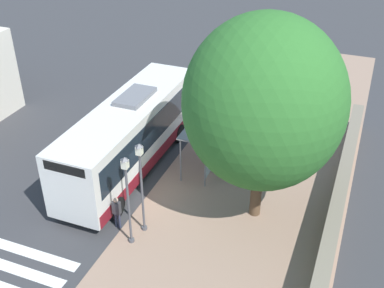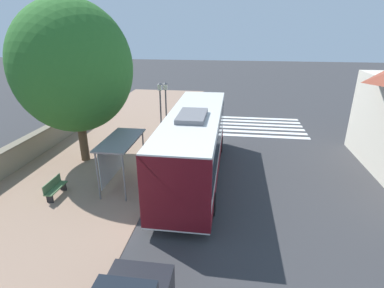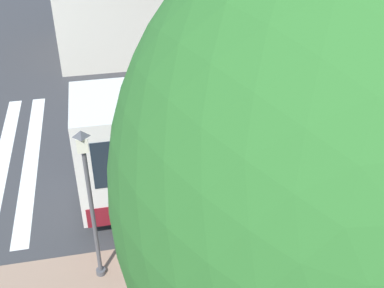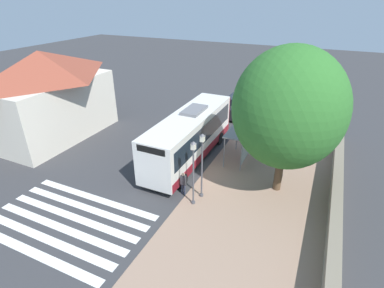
% 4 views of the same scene
% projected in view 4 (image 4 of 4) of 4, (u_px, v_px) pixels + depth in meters
% --- Properties ---
extents(ground_plane, '(120.00, 120.00, 0.00)m').
position_uv_depth(ground_plane, '(205.00, 171.00, 21.65)').
color(ground_plane, '#353538').
rests_on(ground_plane, ground).
extents(sidewalk_plaza, '(9.00, 44.00, 0.02)m').
position_uv_depth(sidewalk_plaza, '(267.00, 186.00, 19.96)').
color(sidewalk_plaza, '#937560').
rests_on(sidewalk_plaza, ground).
extents(crosswalk_stripes, '(9.00, 5.25, 0.01)m').
position_uv_depth(crosswalk_stripes, '(67.00, 222.00, 16.82)').
color(crosswalk_stripes, silver).
rests_on(crosswalk_stripes, ground).
extents(stone_wall, '(0.60, 20.00, 1.43)m').
position_uv_depth(stone_wall, '(336.00, 192.00, 18.12)').
color(stone_wall, gray).
rests_on(stone_wall, ground).
extents(background_building, '(6.90, 10.60, 7.41)m').
position_uv_depth(background_building, '(47.00, 94.00, 25.46)').
color(background_building, beige).
rests_on(background_building, ground).
extents(bus, '(2.75, 10.77, 3.80)m').
position_uv_depth(bus, '(190.00, 135.00, 22.47)').
color(bus, silver).
rests_on(bus, ground).
extents(bus_shelter, '(1.57, 3.41, 2.51)m').
position_uv_depth(bus_shelter, '(242.00, 136.00, 22.12)').
color(bus_shelter, slate).
rests_on(bus_shelter, ground).
extents(pedestrian, '(0.34, 0.22, 1.58)m').
position_uv_depth(pedestrian, '(183.00, 182.00, 18.75)').
color(pedestrian, '#2D3347').
rests_on(pedestrian, ground).
extents(bench, '(0.40, 1.44, 0.88)m').
position_uv_depth(bench, '(280.00, 153.00, 23.13)').
color(bench, '#4C7247').
rests_on(bench, ground).
extents(street_lamp_near, '(0.28, 0.28, 4.37)m').
position_uv_depth(street_lamp_near, '(202.00, 161.00, 17.79)').
color(street_lamp_near, '#4C4C51').
rests_on(street_lamp_near, ground).
extents(street_lamp_far, '(0.28, 0.28, 4.25)m').
position_uv_depth(street_lamp_far, '(193.00, 168.00, 17.16)').
color(street_lamp_far, '#4C4C51').
rests_on(street_lamp_far, ground).
extents(shade_tree, '(6.53, 6.53, 9.17)m').
position_uv_depth(shade_tree, '(289.00, 109.00, 17.16)').
color(shade_tree, brown).
rests_on(shade_tree, ground).
extents(parked_car_behind_bus, '(1.88, 4.69, 2.02)m').
position_uv_depth(parked_car_behind_bus, '(235.00, 106.00, 31.10)').
color(parked_car_behind_bus, black).
rests_on(parked_car_behind_bus, ground).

